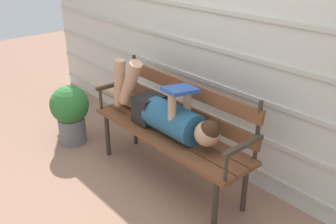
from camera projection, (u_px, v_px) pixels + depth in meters
ground_plane at (163, 181)px, 3.24m from camera, size 12.00×12.00×0.00m
house_siding at (216, 47)px, 3.13m from camera, size 5.49×0.08×2.17m
park_bench at (174, 124)px, 3.10m from camera, size 1.57×0.44×0.92m
reclining_person at (161, 111)px, 3.07m from camera, size 1.69×0.26×0.55m
potted_plant at (70, 111)px, 3.73m from camera, size 0.39×0.39×0.61m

